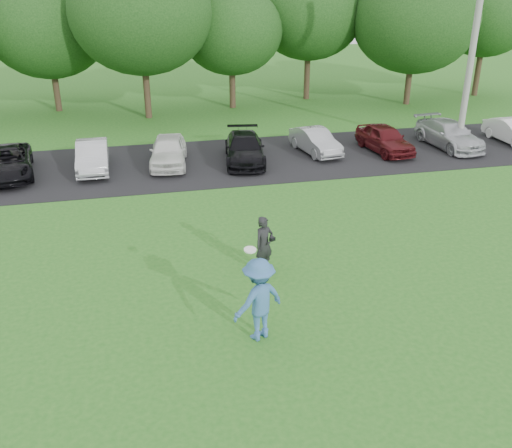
# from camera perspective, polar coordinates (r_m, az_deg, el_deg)

# --- Properties ---
(ground) EXTENTS (100.00, 100.00, 0.00)m
(ground) POSITION_cam_1_polar(r_m,az_deg,el_deg) (13.14, 3.44, -11.38)
(ground) COLOR #24681D
(ground) RESTS_ON ground
(parking_lot) EXTENTS (32.00, 6.50, 0.03)m
(parking_lot) POSITION_cam_1_polar(r_m,az_deg,el_deg) (24.63, -4.92, 6.19)
(parking_lot) COLOR black
(parking_lot) RESTS_ON ground
(utility_pole) EXTENTS (0.28, 0.28, 9.75)m
(utility_pole) POSITION_cam_1_polar(r_m,az_deg,el_deg) (27.10, 20.99, 16.95)
(utility_pole) COLOR gray
(utility_pole) RESTS_ON ground
(frisbee_player) EXTENTS (1.46, 1.18, 2.22)m
(frisbee_player) POSITION_cam_1_polar(r_m,az_deg,el_deg) (12.64, 0.27, -7.55)
(frisbee_player) COLOR #3969A2
(frisbee_player) RESTS_ON ground
(camera_bystander) EXTENTS (0.70, 0.61, 1.61)m
(camera_bystander) POSITION_cam_1_polar(r_m,az_deg,el_deg) (15.41, 0.82, -2.08)
(camera_bystander) COLOR black
(camera_bystander) RESTS_ON ground
(parked_cars) EXTENTS (30.58, 4.72, 1.23)m
(parked_cars) POSITION_cam_1_polar(r_m,az_deg,el_deg) (24.31, -6.94, 7.31)
(parked_cars) COLOR silver
(parked_cars) RESTS_ON parking_lot
(tree_row) EXTENTS (42.39, 9.85, 8.64)m
(tree_row) POSITION_cam_1_polar(r_m,az_deg,el_deg) (33.40, -5.07, 19.56)
(tree_row) COLOR #38281C
(tree_row) RESTS_ON ground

